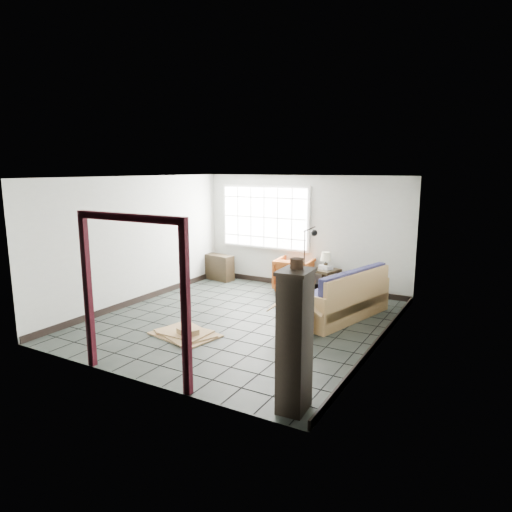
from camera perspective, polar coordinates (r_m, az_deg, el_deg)
The scene contains 15 objects.
ground at distance 8.47m, azimuth -1.72°, elevation -8.05°, with size 5.50×5.50×0.00m, color black.
room_shell at distance 8.10m, azimuth -1.68°, elevation 3.31°, with size 5.02×5.52×2.61m.
window_panel at distance 10.91m, azimuth 1.11°, elevation 4.86°, with size 2.32×0.08×1.52m.
doorway_trim at distance 6.03m, azimuth -15.23°, elevation -2.62°, with size 1.80×0.08×2.20m.
futon_sofa at distance 8.66m, azimuth 10.91°, elevation -5.45°, with size 1.33×2.27×0.95m.
armchair at distance 10.42m, azimuth 4.88°, elevation -2.08°, with size 0.81×0.75×0.83m, color brown.
side_table at distance 10.14m, azimuth 8.62°, elevation -2.18°, with size 0.66×0.66×0.58m.
table_lamp at distance 10.07m, azimuth 8.73°, elevation -0.16°, with size 0.31×0.31×0.38m.
projector at distance 10.08m, azimuth 8.71°, elevation -1.39°, with size 0.30×0.27×0.09m.
floor_lamp at distance 9.44m, azimuth 6.60°, elevation -0.74°, with size 0.44×0.28×1.61m.
console_shelf at distance 11.45m, azimuth -4.70°, elevation -1.40°, with size 0.85×0.46×0.63m.
tall_shelf at distance 5.24m, azimuth 4.86°, elevation -10.48°, with size 0.38×0.47×1.66m.
pot at distance 5.06m, azimuth 5.11°, elevation -0.94°, with size 0.17×0.17×0.11m.
open_box at distance 7.88m, azimuth 5.07°, elevation -8.09°, with size 1.00×0.61×0.53m.
cardboard_pile at distance 7.82m, azimuth -8.80°, elevation -9.51°, with size 1.21×1.01×0.16m.
Camera 1 is at (4.16, -6.84, 2.75)m, focal length 32.00 mm.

